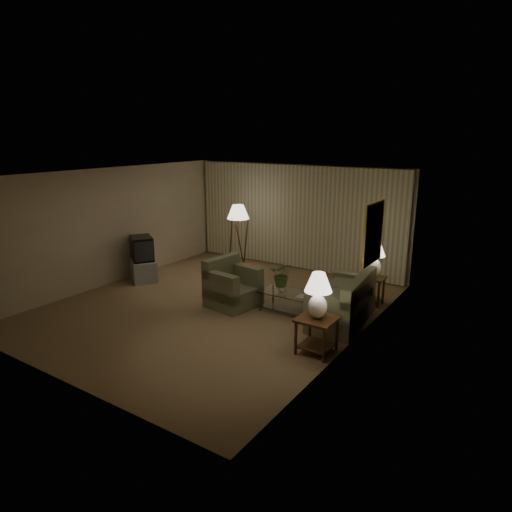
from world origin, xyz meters
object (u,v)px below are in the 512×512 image
at_px(table_lamp_near, 318,291).
at_px(vase, 282,287).
at_px(armchair, 233,288).
at_px(coffee_table, 288,299).
at_px(crt_tv, 142,248).
at_px(sofa, 341,304).
at_px(side_table_far, 372,286).
at_px(tv_cabinet, 143,270).
at_px(ottoman, 244,274).
at_px(table_lamp_far, 374,256).
at_px(side_table_near, 317,328).
at_px(floor_lamp, 238,237).

xyz_separation_m(table_lamp_near, vase, (-1.38, 1.25, -0.55)).
relative_size(armchair, coffee_table, 1.01).
xyz_separation_m(table_lamp_near, crt_tv, (-5.20, 1.13, -0.26)).
bearing_deg(sofa, crt_tv, -92.36).
bearing_deg(crt_tv, coffee_table, 35.60).
distance_m(side_table_far, table_lamp_near, 2.68).
relative_size(tv_cabinet, ottoman, 1.70).
height_order(side_table_far, tv_cabinet, side_table_far).
height_order(table_lamp_far, coffee_table, table_lamp_far).
distance_m(sofa, armchair, 2.23).
bearing_deg(side_table_near, crt_tv, 167.70).
bearing_deg(armchair, ottoman, 33.93).
height_order(armchair, vase, armchair).
bearing_deg(coffee_table, table_lamp_far, 47.74).
bearing_deg(table_lamp_near, table_lamp_far, 90.00).
xyz_separation_m(tv_cabinet, crt_tv, (0.00, 0.00, 0.53)).
bearing_deg(coffee_table, side_table_far, 47.74).
relative_size(side_table_near, table_lamp_near, 0.79).
bearing_deg(tv_cabinet, vase, 35.67).
relative_size(sofa, table_lamp_far, 2.43).
bearing_deg(tv_cabinet, floor_lamp, 85.41).
xyz_separation_m(armchair, coffee_table, (1.12, 0.32, -0.11)).
bearing_deg(tv_cabinet, coffee_table, 35.60).
distance_m(tv_cabinet, vase, 3.83).
bearing_deg(sofa, vase, -90.14).
height_order(side_table_near, table_lamp_far, table_lamp_far).
relative_size(side_table_near, crt_tv, 0.73).
bearing_deg(side_table_far, armchair, -144.52).
xyz_separation_m(side_table_far, floor_lamp, (-3.70, 0.42, 0.50)).
xyz_separation_m(table_lamp_far, ottoman, (-3.03, -0.29, -0.84)).
xyz_separation_m(table_lamp_far, floor_lamp, (-3.70, 0.42, -0.14)).
distance_m(armchair, ottoman, 1.55).
relative_size(side_table_near, vase, 3.55).
height_order(side_table_near, floor_lamp, floor_lamp).
relative_size(table_lamp_far, crt_tv, 0.91).
distance_m(side_table_near, table_lamp_near, 0.63).
bearing_deg(coffee_table, side_table_near, -45.54).
height_order(side_table_near, table_lamp_near, table_lamp_near).
height_order(crt_tv, floor_lamp, floor_lamp).
distance_m(table_lamp_near, vase, 1.94).
bearing_deg(floor_lamp, sofa, -25.20).
bearing_deg(armchair, crt_tv, 93.32).
relative_size(side_table_far, floor_lamp, 0.35).
bearing_deg(vase, table_lamp_far, 44.44).
distance_m(coffee_table, crt_tv, 4.01).
relative_size(table_lamp_near, table_lamp_far, 1.01).
xyz_separation_m(side_table_near, table_lamp_near, (-0.00, 0.00, 0.63)).
bearing_deg(coffee_table, ottoman, 149.56).
distance_m(crt_tv, vase, 3.84).
height_order(armchair, table_lamp_near, table_lamp_near).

